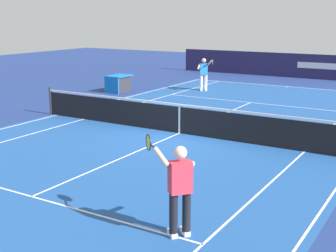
{
  "coord_description": "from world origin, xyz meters",
  "views": [
    {
      "loc": [
        12.82,
        7.29,
        3.79
      ],
      "look_at": [
        2.53,
        1.09,
        0.9
      ],
      "focal_mm": 49.37,
      "sensor_mm": 36.0,
      "label": 1
    }
  ],
  "objects_px": {
    "tennis_player_near": "(179,186)",
    "tennis_ball": "(147,102)",
    "equipment_cart_tarped": "(119,84)",
    "tennis_player_far": "(204,73)",
    "tennis_net": "(180,119)"
  },
  "relations": [
    {
      "from": "tennis_player_near",
      "to": "equipment_cart_tarped",
      "type": "bearing_deg",
      "value": -139.15
    },
    {
      "from": "tennis_player_near",
      "to": "tennis_ball",
      "type": "distance_m",
      "value": 12.74
    },
    {
      "from": "tennis_player_far",
      "to": "tennis_ball",
      "type": "distance_m",
      "value": 4.56
    },
    {
      "from": "tennis_ball",
      "to": "tennis_net",
      "type": "bearing_deg",
      "value": 44.92
    },
    {
      "from": "tennis_player_near",
      "to": "tennis_ball",
      "type": "height_order",
      "value": "tennis_player_near"
    },
    {
      "from": "tennis_net",
      "to": "equipment_cart_tarped",
      "type": "height_order",
      "value": "tennis_net"
    },
    {
      "from": "tennis_net",
      "to": "equipment_cart_tarped",
      "type": "xyz_separation_m",
      "value": [
        -5.66,
        -6.77,
        -0.05
      ]
    },
    {
      "from": "tennis_player_far",
      "to": "equipment_cart_tarped",
      "type": "bearing_deg",
      "value": -51.82
    },
    {
      "from": "tennis_net",
      "to": "tennis_player_far",
      "type": "distance_m",
      "value": 9.02
    },
    {
      "from": "tennis_net",
      "to": "tennis_player_near",
      "type": "height_order",
      "value": "tennis_player_near"
    },
    {
      "from": "tennis_net",
      "to": "tennis_player_far",
      "type": "height_order",
      "value": "tennis_player_far"
    },
    {
      "from": "tennis_player_far",
      "to": "tennis_ball",
      "type": "xyz_separation_m",
      "value": [
        4.44,
        -0.58,
        -0.9
      ]
    },
    {
      "from": "tennis_net",
      "to": "tennis_player_near",
      "type": "bearing_deg",
      "value": 29.6
    },
    {
      "from": "tennis_player_far",
      "to": "tennis_player_near",
      "type": "bearing_deg",
      "value": 25.25
    },
    {
      "from": "equipment_cart_tarped",
      "to": "tennis_player_near",
      "type": "bearing_deg",
      "value": 40.85
    }
  ]
}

